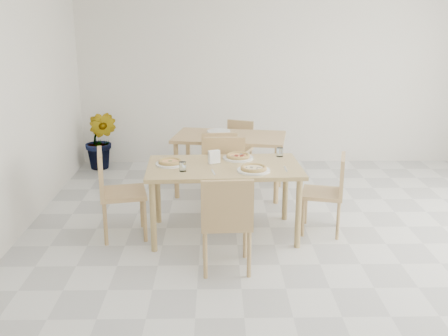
{
  "coord_description": "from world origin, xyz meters",
  "views": [
    {
      "loc": [
        -0.96,
        -4.37,
        2.23
      ],
      "look_at": [
        -0.88,
        0.71,
        0.72
      ],
      "focal_mm": 42.0,
      "sensor_mm": 36.0,
      "label": 1
    }
  ],
  "objects_px": {
    "chair_north": "(220,165)",
    "napkin_holder": "(214,158)",
    "tumbler_a": "(183,167)",
    "potted_plant": "(101,140)",
    "pizza_mushroom": "(254,168)",
    "plate_pepperoni": "(238,158)",
    "main_table": "(224,173)",
    "second_table": "(230,143)",
    "pizza_margherita": "(170,162)",
    "pizza_pepperoni": "(238,156)",
    "plate_margherita": "(170,164)",
    "chair_west": "(114,188)",
    "plate_mushroom": "(254,170)",
    "chair_east": "(330,188)",
    "tumbler_b": "(280,152)",
    "chair_back_n": "(238,145)",
    "chair_back_s": "(224,168)",
    "chair_south": "(227,218)",
    "plate_empty": "(219,131)"
  },
  "relations": [
    {
      "from": "chair_north",
      "to": "potted_plant",
      "type": "height_order",
      "value": "same"
    },
    {
      "from": "second_table",
      "to": "chair_south",
      "type": "bearing_deg",
      "value": -82.21
    },
    {
      "from": "chair_east",
      "to": "pizza_pepperoni",
      "type": "bearing_deg",
      "value": -88.24
    },
    {
      "from": "chair_north",
      "to": "potted_plant",
      "type": "distance_m",
      "value": 2.35
    },
    {
      "from": "pizza_margherita",
      "to": "pizza_pepperoni",
      "type": "distance_m",
      "value": 0.73
    },
    {
      "from": "plate_pepperoni",
      "to": "napkin_holder",
      "type": "height_order",
      "value": "napkin_holder"
    },
    {
      "from": "plate_pepperoni",
      "to": "second_table",
      "type": "xyz_separation_m",
      "value": [
        -0.06,
        1.09,
        -0.1
      ]
    },
    {
      "from": "chair_south",
      "to": "pizza_mushroom",
      "type": "distance_m",
      "value": 0.74
    },
    {
      "from": "chair_north",
      "to": "napkin_holder",
      "type": "bearing_deg",
      "value": -100.38
    },
    {
      "from": "napkin_holder",
      "to": "chair_north",
      "type": "bearing_deg",
      "value": 58.56
    },
    {
      "from": "chair_south",
      "to": "tumbler_b",
      "type": "distance_m",
      "value": 1.35
    },
    {
      "from": "pizza_mushroom",
      "to": "tumbler_b",
      "type": "height_order",
      "value": "tumbler_b"
    },
    {
      "from": "chair_west",
      "to": "plate_pepperoni",
      "type": "height_order",
      "value": "chair_west"
    },
    {
      "from": "chair_south",
      "to": "chair_back_s",
      "type": "distance_m",
      "value": 1.46
    },
    {
      "from": "chair_east",
      "to": "potted_plant",
      "type": "relative_size",
      "value": 0.96
    },
    {
      "from": "main_table",
      "to": "plate_empty",
      "type": "bearing_deg",
      "value": 89.11
    },
    {
      "from": "plate_mushroom",
      "to": "second_table",
      "type": "bearing_deg",
      "value": 97.08
    },
    {
      "from": "tumbler_a",
      "to": "pizza_margherita",
      "type": "bearing_deg",
      "value": 121.8
    },
    {
      "from": "chair_west",
      "to": "plate_mushroom",
      "type": "xyz_separation_m",
      "value": [
        1.4,
        -0.16,
        0.22
      ]
    },
    {
      "from": "chair_south",
      "to": "plate_pepperoni",
      "type": "distance_m",
      "value": 1.12
    },
    {
      "from": "main_table",
      "to": "chair_north",
      "type": "bearing_deg",
      "value": 89.36
    },
    {
      "from": "chair_north",
      "to": "plate_margherita",
      "type": "height_order",
      "value": "chair_north"
    },
    {
      "from": "pizza_pepperoni",
      "to": "napkin_holder",
      "type": "distance_m",
      "value": 0.32
    },
    {
      "from": "chair_east",
      "to": "pizza_pepperoni",
      "type": "relative_size",
      "value": 2.92
    },
    {
      "from": "plate_mushroom",
      "to": "tumbler_a",
      "type": "bearing_deg",
      "value": 178.88
    },
    {
      "from": "plate_margherita",
      "to": "pizza_mushroom",
      "type": "bearing_deg",
      "value": -16.19
    },
    {
      "from": "chair_west",
      "to": "chair_back_n",
      "type": "xyz_separation_m",
      "value": [
        1.35,
        2.11,
        -0.08
      ]
    },
    {
      "from": "plate_margherita",
      "to": "plate_pepperoni",
      "type": "distance_m",
      "value": 0.73
    },
    {
      "from": "pizza_mushroom",
      "to": "chair_west",
      "type": "bearing_deg",
      "value": 173.41
    },
    {
      "from": "chair_west",
      "to": "tumbler_b",
      "type": "height_order",
      "value": "chair_west"
    },
    {
      "from": "pizza_margherita",
      "to": "tumbler_a",
      "type": "height_order",
      "value": "tumbler_a"
    },
    {
      "from": "second_table",
      "to": "chair_back_n",
      "type": "bearing_deg",
      "value": 89.52
    },
    {
      "from": "pizza_mushroom",
      "to": "plate_margherita",
      "type": "bearing_deg",
      "value": 163.81
    },
    {
      "from": "plate_margherita",
      "to": "tumbler_b",
      "type": "bearing_deg",
      "value": 14.75
    },
    {
      "from": "plate_margherita",
      "to": "plate_pepperoni",
      "type": "bearing_deg",
      "value": 16.85
    },
    {
      "from": "chair_back_n",
      "to": "potted_plant",
      "type": "height_order",
      "value": "potted_plant"
    },
    {
      "from": "chair_north",
      "to": "plate_mushroom",
      "type": "relative_size",
      "value": 2.69
    },
    {
      "from": "tumbler_a",
      "to": "chair_back_s",
      "type": "distance_m",
      "value": 0.95
    },
    {
      "from": "plate_mushroom",
      "to": "pizza_margherita",
      "type": "xyz_separation_m",
      "value": [
        -0.83,
        0.24,
        0.02
      ]
    },
    {
      "from": "main_table",
      "to": "second_table",
      "type": "distance_m",
      "value": 1.35
    },
    {
      "from": "chair_east",
      "to": "plate_empty",
      "type": "height_order",
      "value": "chair_east"
    },
    {
      "from": "chair_north",
      "to": "napkin_holder",
      "type": "xyz_separation_m",
      "value": [
        -0.07,
        -0.81,
        0.31
      ]
    },
    {
      "from": "pizza_margherita",
      "to": "chair_back_s",
      "type": "bearing_deg",
      "value": 46.35
    },
    {
      "from": "pizza_mushroom",
      "to": "plate_pepperoni",
      "type": "bearing_deg",
      "value": 106.24
    },
    {
      "from": "pizza_pepperoni",
      "to": "chair_back_n",
      "type": "distance_m",
      "value": 1.85
    },
    {
      "from": "chair_east",
      "to": "tumbler_a",
      "type": "distance_m",
      "value": 1.56
    },
    {
      "from": "main_table",
      "to": "chair_back_n",
      "type": "distance_m",
      "value": 2.1
    },
    {
      "from": "tumbler_a",
      "to": "potted_plant",
      "type": "height_order",
      "value": "potted_plant"
    },
    {
      "from": "chair_north",
      "to": "plate_empty",
      "type": "relative_size",
      "value": 2.86
    },
    {
      "from": "chair_north",
      "to": "plate_mushroom",
      "type": "xyz_separation_m",
      "value": [
        0.31,
        -1.07,
        0.26
      ]
    }
  ]
}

